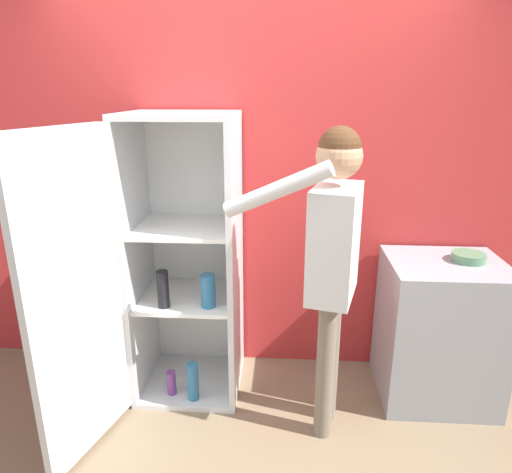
% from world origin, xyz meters
% --- Properties ---
extents(ground_plane, '(12.00, 12.00, 0.00)m').
position_xyz_m(ground_plane, '(0.00, 0.00, 0.00)').
color(ground_plane, '#7A664C').
extents(wall_back, '(7.00, 0.06, 2.55)m').
position_xyz_m(wall_back, '(0.00, 0.98, 1.27)').
color(wall_back, '#B72D2D').
rests_on(wall_back, ground_plane).
extents(refrigerator, '(0.87, 1.23, 1.77)m').
position_xyz_m(refrigerator, '(-0.48, 0.53, 0.88)').
color(refrigerator, silver).
rests_on(refrigerator, ground_plane).
extents(person, '(0.73, 0.51, 1.73)m').
position_xyz_m(person, '(0.47, 0.28, 1.12)').
color(person, '#726656').
rests_on(person, ground_plane).
extents(counter, '(0.69, 0.60, 0.91)m').
position_xyz_m(counter, '(1.20, 0.63, 0.46)').
color(counter, gray).
rests_on(counter, ground_plane).
extents(bowl, '(0.20, 0.20, 0.05)m').
position_xyz_m(bowl, '(1.33, 0.66, 0.94)').
color(bowl, '#517F5B').
rests_on(bowl, counter).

